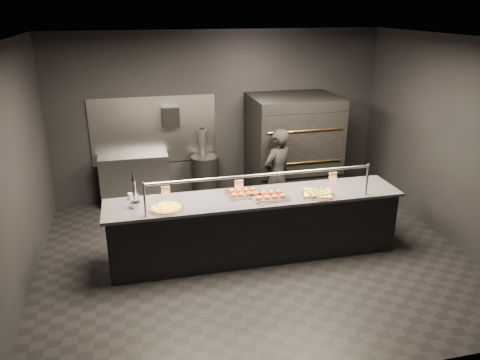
{
  "coord_description": "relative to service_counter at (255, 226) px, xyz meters",
  "views": [
    {
      "loc": [
        -1.59,
        -5.72,
        3.39
      ],
      "look_at": [
        -0.17,
        0.2,
        1.1
      ],
      "focal_mm": 35.0,
      "sensor_mm": 36.0,
      "label": 1
    }
  ],
  "objects": [
    {
      "name": "round_pizza",
      "position": [
        -1.23,
        -0.15,
        0.47
      ],
      "size": [
        0.46,
        0.46,
        0.03
      ],
      "color": "silver",
      "rests_on": "service_counter"
    },
    {
      "name": "trash_bin",
      "position": [
        -0.34,
        2.22,
        -0.05
      ],
      "size": [
        0.5,
        0.5,
        0.83
      ],
      "primitive_type": "cylinder",
      "color": "black",
      "rests_on": "ground"
    },
    {
      "name": "slider_tray_b",
      "position": [
        0.16,
        -0.09,
        0.49
      ],
      "size": [
        0.58,
        0.5,
        0.08
      ],
      "color": "silver",
      "rests_on": "service_counter"
    },
    {
      "name": "tent_cards",
      "position": [
        -0.03,
        0.28,
        0.53
      ],
      "size": [
        2.58,
        0.04,
        0.15
      ],
      "color": "white",
      "rests_on": "service_counter"
    },
    {
      "name": "condiment_jar",
      "position": [
        -1.65,
        0.28,
        0.5
      ],
      "size": [
        0.14,
        0.06,
        0.09
      ],
      "color": "silver",
      "rests_on": "service_counter"
    },
    {
      "name": "fire_extinguisher",
      "position": [
        -0.35,
        2.4,
        0.6
      ],
      "size": [
        0.14,
        0.14,
        0.51
      ],
      "color": "#B2B2B7",
      "rests_on": "room"
    },
    {
      "name": "pizza_oven",
      "position": [
        1.2,
        1.9,
        0.5
      ],
      "size": [
        1.5,
        1.23,
        1.91
      ],
      "color": "black",
      "rests_on": "ground"
    },
    {
      "name": "square_pizza",
      "position": [
        0.85,
        -0.15,
        0.47
      ],
      "size": [
        0.47,
        0.47,
        0.05
      ],
      "color": "silver",
      "rests_on": "service_counter"
    },
    {
      "name": "worker",
      "position": [
        0.67,
        1.13,
        0.31
      ],
      "size": [
        0.67,
        0.6,
        1.55
      ],
      "primitive_type": "imported",
      "rotation": [
        0.0,
        0.0,
        3.64
      ],
      "color": "black",
      "rests_on": "ground"
    },
    {
      "name": "towel_dispenser",
      "position": [
        -0.9,
        2.39,
        1.09
      ],
      "size": [
        0.3,
        0.2,
        0.35
      ],
      "primitive_type": "cube",
      "color": "black",
      "rests_on": "room"
    },
    {
      "name": "beer_tap",
      "position": [
        -1.61,
        0.0,
        0.6
      ],
      "size": [
        0.13,
        0.19,
        0.5
      ],
      "color": "silver",
      "rests_on": "service_counter"
    },
    {
      "name": "slider_tray_a",
      "position": [
        -0.15,
        0.09,
        0.48
      ],
      "size": [
        0.52,
        0.42,
        0.07
      ],
      "color": "silver",
      "rests_on": "service_counter"
    },
    {
      "name": "service_counter",
      "position": [
        0.0,
        0.0,
        0.0
      ],
      "size": [
        4.1,
        0.78,
        1.37
      ],
      "color": "black",
      "rests_on": "ground"
    },
    {
      "name": "room",
      "position": [
        -0.02,
        0.05,
        1.03
      ],
      "size": [
        6.04,
        6.0,
        3.0
      ],
      "color": "black",
      "rests_on": "ground"
    },
    {
      "name": "prep_shelf",
      "position": [
        -1.6,
        2.32,
        -0.01
      ],
      "size": [
        1.2,
        0.35,
        0.9
      ],
      "primitive_type": "cube",
      "color": "#99999E",
      "rests_on": "ground"
    }
  ]
}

